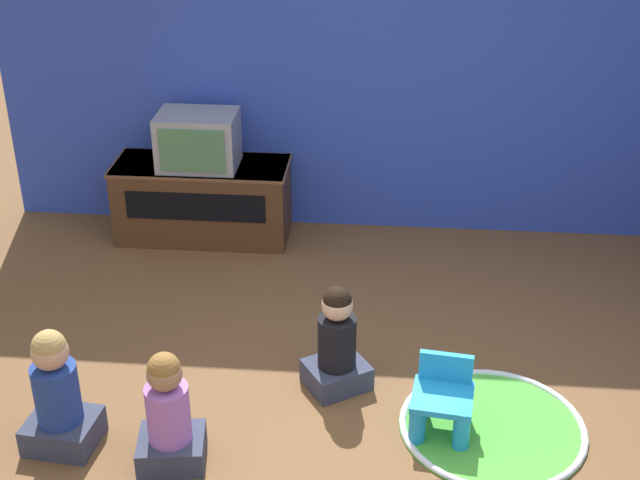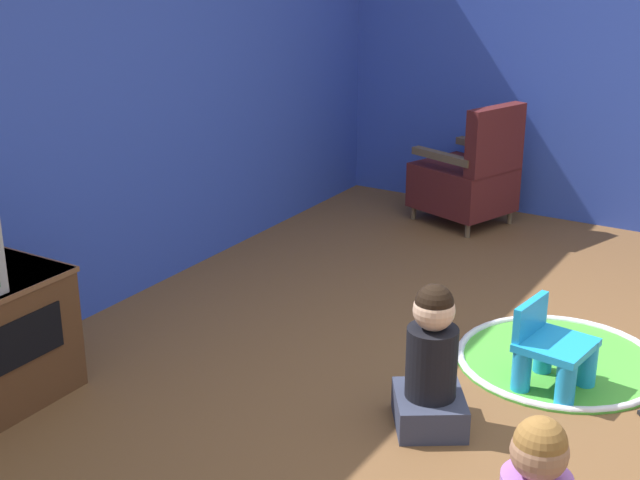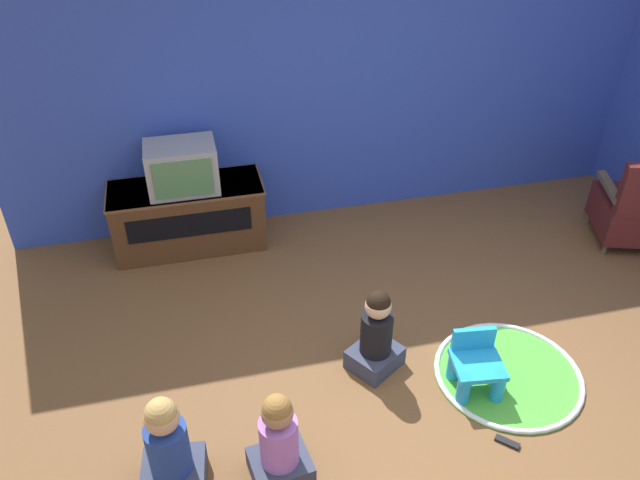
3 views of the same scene
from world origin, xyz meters
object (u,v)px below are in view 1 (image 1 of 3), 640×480
object	(u,v)px
television	(198,140)
child_watching_right	(57,397)
yellow_kid_chair	(442,403)
child_watching_left	(169,416)
child_watching_center	(337,344)
tv_cabinet	(203,199)

from	to	relation	value
television	child_watching_right	size ratio (longest dim) A/B	0.81
television	yellow_kid_chair	world-z (taller)	television
yellow_kid_chair	child_watching_left	size ratio (longest dim) A/B	0.62
television	child_watching_center	world-z (taller)	television
child_watching_left	child_watching_right	bearing A→B (deg)	164.33
television	child_watching_center	size ratio (longest dim) A/B	0.87
television	yellow_kid_chair	size ratio (longest dim) A/B	1.38
television	child_watching_right	bearing A→B (deg)	-96.38
television	child_watching_right	world-z (taller)	television
tv_cabinet	child_watching_right	world-z (taller)	child_watching_right
tv_cabinet	child_watching_left	size ratio (longest dim) A/B	1.96
child_watching_center	tv_cabinet	bearing A→B (deg)	89.62
tv_cabinet	yellow_kid_chair	size ratio (longest dim) A/B	3.16
tv_cabinet	television	world-z (taller)	television
television	child_watching_center	xyz separation A→B (m)	(1.13, -1.75, -0.50)
child_watching_center	child_watching_left	bearing A→B (deg)	-171.24
child_watching_center	child_watching_right	bearing A→B (deg)	171.24
yellow_kid_chair	child_watching_center	bearing A→B (deg)	156.93
child_watching_left	child_watching_center	bearing A→B (deg)	33.80
tv_cabinet	child_watching_right	distance (m)	2.41
television	child_watching_right	xyz separation A→B (m)	(-0.26, -2.37, -0.48)
yellow_kid_chair	tv_cabinet	bearing A→B (deg)	136.15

